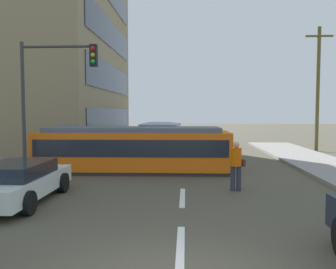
% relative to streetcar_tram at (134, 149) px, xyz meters
% --- Properties ---
extents(ground_plane, '(120.00, 120.00, 0.00)m').
position_rel_streetcar_tram_xyz_m(ground_plane, '(2.20, -0.62, -1.02)').
color(ground_plane, '#4C483A').
extents(lane_stripe_1, '(0.16, 2.40, 0.01)m').
position_rel_streetcar_tram_xyz_m(lane_stripe_1, '(2.20, -8.62, -1.01)').
color(lane_stripe_1, silver).
rests_on(lane_stripe_1, ground).
extents(lane_stripe_2, '(0.16, 2.40, 0.01)m').
position_rel_streetcar_tram_xyz_m(lane_stripe_2, '(2.20, -4.62, -1.01)').
color(lane_stripe_2, silver).
rests_on(lane_stripe_2, ground).
extents(lane_stripe_3, '(0.16, 2.40, 0.01)m').
position_rel_streetcar_tram_xyz_m(lane_stripe_3, '(2.20, 6.00, -1.01)').
color(lane_stripe_3, silver).
rests_on(lane_stripe_3, ground).
extents(lane_stripe_4, '(0.16, 2.40, 0.01)m').
position_rel_streetcar_tram_xyz_m(lane_stripe_4, '(2.20, 12.00, -1.01)').
color(lane_stripe_4, silver).
rests_on(lane_stripe_4, ground).
extents(corner_building, '(15.83, 15.80, 16.00)m').
position_rel_streetcar_tram_xyz_m(corner_building, '(-11.12, 10.55, 6.98)').
color(corner_building, '#877959').
rests_on(corner_building, ground).
extents(streetcar_tram, '(8.44, 2.66, 1.97)m').
position_rel_streetcar_tram_xyz_m(streetcar_tram, '(0.00, 0.00, 0.00)').
color(streetcar_tram, orange).
rests_on(streetcar_tram, ground).
extents(city_bus, '(2.70, 5.82, 1.82)m').
position_rel_streetcar_tram_xyz_m(city_bus, '(0.56, 9.86, 0.03)').
color(city_bus, '#B0ADC1').
rests_on(city_bus, ground).
extents(pedestrian_crossing, '(0.51, 0.36, 1.67)m').
position_rel_streetcar_tram_xyz_m(pedestrian_crossing, '(3.99, -3.64, -0.07)').
color(pedestrian_crossing, '#2C2E3E').
rests_on(pedestrian_crossing, ground).
extents(parked_sedan_mid, '(1.94, 4.32, 1.19)m').
position_rel_streetcar_tram_xyz_m(parked_sedan_mid, '(-2.60, -5.44, -0.40)').
color(parked_sedan_mid, silver).
rests_on(parked_sedan_mid, ground).
extents(parked_sedan_far, '(2.10, 4.40, 1.19)m').
position_rel_streetcar_tram_xyz_m(parked_sedan_far, '(-2.90, 3.96, -0.39)').
color(parked_sedan_far, silver).
rests_on(parked_sedan_far, ground).
extents(parked_sedan_furthest, '(1.99, 4.12, 1.19)m').
position_rel_streetcar_tram_xyz_m(parked_sedan_furthest, '(-3.34, 10.23, -0.40)').
color(parked_sedan_furthest, beige).
rests_on(parked_sedan_furthest, ground).
extents(traffic_light_mast, '(3.05, 0.33, 5.38)m').
position_rel_streetcar_tram_xyz_m(traffic_light_mast, '(-2.94, -1.83, 2.74)').
color(traffic_light_mast, '#333333').
rests_on(traffic_light_mast, ground).
extents(utility_pole_mid, '(1.80, 0.24, 8.21)m').
position_rel_streetcar_tram_xyz_m(utility_pole_mid, '(11.05, 8.50, 3.27)').
color(utility_pole_mid, brown).
rests_on(utility_pole_mid, ground).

